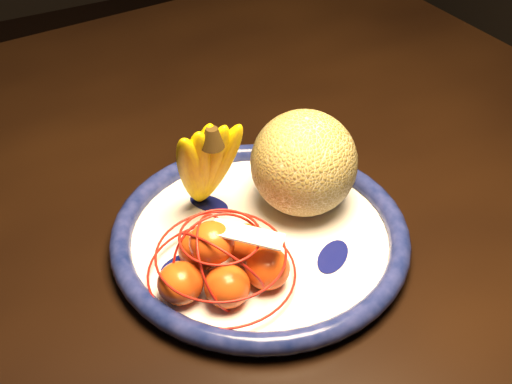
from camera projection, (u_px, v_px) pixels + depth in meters
name	position (u px, v px, depth m)	size (l,w,h in m)	color
dining_table	(71.00, 260.00, 0.90)	(1.63, 1.06, 0.78)	black
fruit_bowl	(260.00, 237.00, 0.79)	(0.33, 0.33, 0.03)	white
cantaloupe	(304.00, 163.00, 0.80)	(0.12, 0.12, 0.12)	olive
banana_bunch	(205.00, 162.00, 0.78)	(0.10, 0.09, 0.15)	#F9DD01
mandarin_bag	(222.00, 262.00, 0.72)	(0.20, 0.20, 0.10)	#F45515
price_tag	(248.00, 234.00, 0.70)	(0.07, 0.03, 0.00)	white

